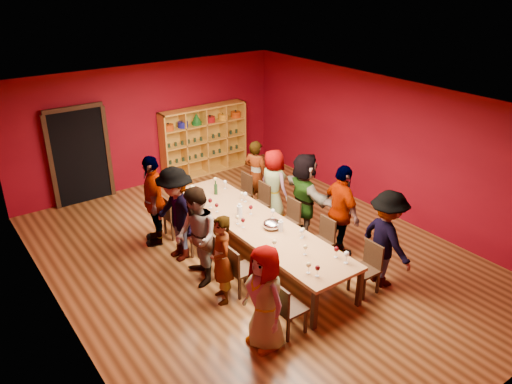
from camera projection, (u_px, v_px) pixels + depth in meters
room_shell at (257, 186)px, 8.93m from camera, size 7.10×9.10×3.04m
tasting_table at (257, 225)px, 9.26m from camera, size 1.10×4.50×0.75m
doorway at (79, 156)px, 11.39m from camera, size 1.40×0.17×2.30m
shelving_unit at (203, 137)px, 13.07m from camera, size 2.40×0.40×1.80m
chair_person_left_0 at (286, 306)px, 7.39m from camera, size 0.42×0.42×0.89m
person_left_0 at (265, 298)px, 7.04m from camera, size 0.45×0.81×1.64m
chair_person_left_1 at (238, 268)px, 8.32m from camera, size 0.42×0.42×0.89m
person_left_1 at (221, 260)px, 8.04m from camera, size 0.55×0.66×1.55m
chair_person_left_2 at (216, 250)px, 8.84m from camera, size 0.42×0.42×0.89m
person_left_2 at (196, 237)px, 8.48m from camera, size 0.69×0.96×1.78m
chair_person_left_3 at (191, 230)px, 9.51m from camera, size 0.42×0.42×0.89m
person_left_3 at (176, 214)px, 9.18m from camera, size 0.56×1.21×1.84m
chair_person_left_4 at (172, 214)px, 10.10m from camera, size 0.42×0.42×0.89m
person_left_4 at (154, 200)px, 9.73m from camera, size 0.90×1.19×1.84m
chair_person_right_0 at (368, 265)px, 8.39m from camera, size 0.42×0.42×0.89m
person_right_0 at (386, 239)px, 8.45m from camera, size 0.64×1.19×1.75m
chair_person_right_1 at (323, 238)px, 9.22m from camera, size 0.42×0.42×0.89m
person_right_1 at (341, 212)px, 9.27m from camera, size 0.70×1.15×1.84m
chair_person_right_2 at (289, 219)px, 9.94m from camera, size 0.42×0.42×0.89m
person_right_2 at (304, 196)px, 9.97m from camera, size 0.73×1.72×1.80m
chair_person_right_3 at (260, 201)px, 10.65m from camera, size 0.42×0.42×0.89m
person_right_3 at (274, 185)px, 10.72m from camera, size 0.47×0.80×1.58m
chair_person_right_4 at (243, 191)px, 11.15m from camera, size 0.42×0.42×0.89m
person_right_4 at (256, 175)px, 11.21m from camera, size 0.61×0.70×1.60m
wine_glass_0 at (251, 208)px, 9.49m from camera, size 0.08×0.08×0.19m
wine_glass_1 at (243, 221)px, 9.01m from camera, size 0.08×0.08×0.19m
wine_glass_2 at (309, 265)px, 7.67m from camera, size 0.08×0.08×0.20m
wine_glass_3 at (237, 218)px, 9.14m from camera, size 0.07×0.07×0.18m
wine_glass_4 at (210, 201)px, 9.74m from camera, size 0.08×0.08×0.21m
wine_glass_5 at (303, 230)px, 8.72m from camera, size 0.07×0.07×0.18m
wine_glass_6 at (242, 194)px, 10.06m from camera, size 0.07×0.07×0.18m
wine_glass_7 at (192, 188)px, 10.29m from camera, size 0.09×0.09×0.22m
wine_glass_8 at (318, 268)px, 7.60m from camera, size 0.08×0.08×0.20m
wine_glass_9 at (245, 195)px, 9.99m from camera, size 0.09×0.09×0.22m
wine_glass_10 at (273, 211)px, 9.33m from camera, size 0.08×0.08×0.20m
wine_glass_11 at (305, 247)px, 8.17m from camera, size 0.08×0.08×0.19m
wine_glass_12 at (347, 255)px, 7.92m from camera, size 0.09×0.09×0.22m
wine_glass_13 at (336, 250)px, 8.09m from camera, size 0.08×0.08×0.20m
wine_glass_14 at (217, 206)px, 9.59m from camera, size 0.07×0.07×0.18m
wine_glass_15 at (215, 180)px, 10.71m from camera, size 0.08×0.08×0.20m
wine_glass_16 at (275, 242)px, 8.30m from camera, size 0.08×0.08×0.20m
wine_glass_17 at (225, 182)px, 10.58m from camera, size 0.08×0.08×0.20m
wine_glass_18 at (302, 231)px, 8.66m from camera, size 0.08×0.08×0.19m
wine_glass_19 at (194, 188)px, 10.33m from camera, size 0.08×0.08×0.19m
spittoon_bowl at (272, 224)px, 9.01m from camera, size 0.34×0.34×0.19m
carafe_a at (240, 211)px, 9.39m from camera, size 0.14×0.14×0.28m
carafe_b at (281, 226)px, 8.91m from camera, size 0.10×0.10×0.23m
wine_bottle at (216, 189)px, 10.34m from camera, size 0.09×0.09×0.30m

